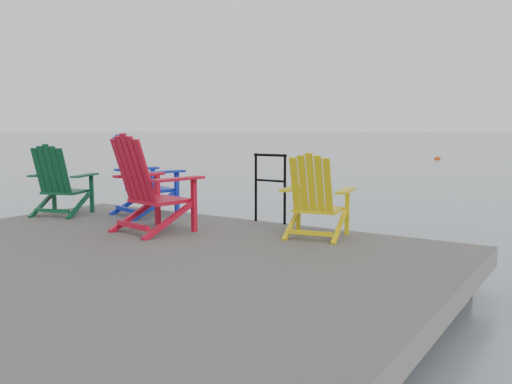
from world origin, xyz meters
The scene contains 8 objects.
ground centered at (0.00, 0.00, 0.00)m, with size 400.00×400.00×0.00m, color slate.
dock centered at (0.00, 0.00, 0.35)m, with size 6.00×5.00×1.40m.
handrail centered at (0.25, 2.45, 1.04)m, with size 0.48×0.04×0.90m.
chair_green centered at (-2.56, 1.36, 0.99)m, with size 0.94×0.90×0.98m.
chair_blue centered at (-1.56, 1.96, 1.05)m, with size 1.04×0.99×1.10m.
chair_red centered at (-0.60, 1.13, 1.07)m, with size 1.00×0.95×1.13m.
chair_yellow centered at (1.19, 1.89, 0.97)m, with size 0.84×0.79×0.93m.
buoy_b centered at (-3.83, 26.67, 0.00)m, with size 0.35×0.35×0.35m, color #C1340B.
Camera 1 is at (3.88, -3.50, 1.73)m, focal length 38.00 mm.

